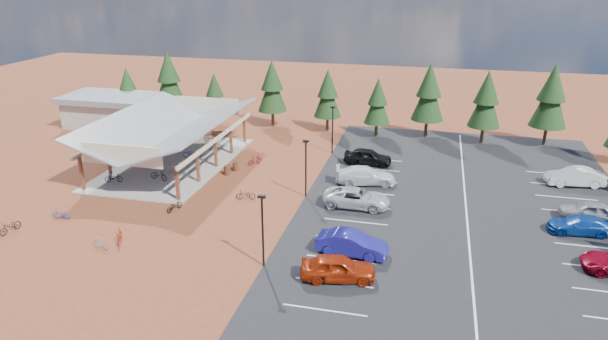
% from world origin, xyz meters
% --- Properties ---
extents(ground, '(140.00, 140.00, 0.00)m').
position_xyz_m(ground, '(0.00, 0.00, 0.00)').
color(ground, maroon).
rests_on(ground, ground).
extents(asphalt_lot, '(27.00, 44.00, 0.04)m').
position_xyz_m(asphalt_lot, '(18.50, 3.00, 0.02)').
color(asphalt_lot, black).
rests_on(asphalt_lot, ground).
extents(concrete_pad, '(10.60, 18.60, 0.10)m').
position_xyz_m(concrete_pad, '(-10.00, 7.00, 0.05)').
color(concrete_pad, gray).
rests_on(concrete_pad, ground).
extents(bike_pavilion, '(11.65, 19.40, 4.97)m').
position_xyz_m(bike_pavilion, '(-10.00, 7.00, 3.82)').
color(bike_pavilion, '#4F3016').
rests_on(bike_pavilion, concrete_pad).
extents(outbuilding, '(11.00, 7.00, 3.90)m').
position_xyz_m(outbuilding, '(-24.00, 18.00, 2.03)').
color(outbuilding, '#ADA593').
rests_on(outbuilding, ground).
extents(lamp_post_0, '(0.50, 0.25, 5.14)m').
position_xyz_m(lamp_post_0, '(5.00, -10.00, 2.98)').
color(lamp_post_0, black).
rests_on(lamp_post_0, ground).
extents(lamp_post_1, '(0.50, 0.25, 5.14)m').
position_xyz_m(lamp_post_1, '(5.00, 2.00, 2.98)').
color(lamp_post_1, black).
rests_on(lamp_post_1, ground).
extents(lamp_post_2, '(0.50, 0.25, 5.14)m').
position_xyz_m(lamp_post_2, '(5.00, 14.00, 2.98)').
color(lamp_post_2, black).
rests_on(lamp_post_2, ground).
extents(trash_bin_0, '(0.60, 0.60, 0.90)m').
position_xyz_m(trash_bin_0, '(-3.58, 5.31, 0.45)').
color(trash_bin_0, '#49291A').
rests_on(trash_bin_0, ground).
extents(trash_bin_1, '(0.60, 0.60, 0.90)m').
position_xyz_m(trash_bin_1, '(-3.17, 6.58, 0.45)').
color(trash_bin_1, '#49291A').
rests_on(trash_bin_1, ground).
extents(pine_0, '(2.88, 2.88, 6.71)m').
position_xyz_m(pine_0, '(-23.34, 21.46, 4.09)').
color(pine_0, '#382314').
rests_on(pine_0, ground).
extents(pine_1, '(3.80, 3.80, 8.86)m').
position_xyz_m(pine_1, '(-18.06, 22.68, 5.41)').
color(pine_1, '#382314').
rests_on(pine_1, ground).
extents(pine_2, '(2.83, 2.83, 6.60)m').
position_xyz_m(pine_2, '(-11.31, 21.38, 4.03)').
color(pine_2, '#382314').
rests_on(pine_2, ground).
extents(pine_3, '(3.56, 3.56, 8.30)m').
position_xyz_m(pine_3, '(-4.20, 22.53, 5.07)').
color(pine_3, '#382314').
rests_on(pine_3, ground).
extents(pine_4, '(3.25, 3.25, 7.58)m').
position_xyz_m(pine_4, '(2.82, 22.08, 4.63)').
color(pine_4, '#382314').
rests_on(pine_4, ground).
extents(pine_5, '(2.99, 2.99, 6.97)m').
position_xyz_m(pine_5, '(8.88, 21.10, 4.25)').
color(pine_5, '#382314').
rests_on(pine_5, ground).
extents(pine_6, '(3.73, 3.73, 8.69)m').
position_xyz_m(pine_6, '(14.52, 22.43, 5.31)').
color(pine_6, '#382314').
rests_on(pine_6, ground).
extents(pine_7, '(3.57, 3.57, 8.33)m').
position_xyz_m(pine_7, '(20.75, 21.39, 5.08)').
color(pine_7, '#382314').
rests_on(pine_7, ground).
extents(pine_8, '(3.93, 3.93, 9.15)m').
position_xyz_m(pine_8, '(27.51, 22.35, 5.59)').
color(pine_8, '#382314').
rests_on(pine_8, ground).
extents(bike_0, '(1.72, 0.97, 0.85)m').
position_xyz_m(bike_0, '(-12.96, 0.80, 0.53)').
color(bike_0, black).
rests_on(bike_0, concrete_pad).
extents(bike_1, '(1.80, 0.81, 1.04)m').
position_xyz_m(bike_1, '(-12.56, 6.44, 0.62)').
color(bike_1, '#9EA2A7').
rests_on(bike_1, concrete_pad).
extents(bike_2, '(1.93, 1.00, 0.97)m').
position_xyz_m(bike_2, '(-11.98, 9.59, 0.58)').
color(bike_2, navy).
rests_on(bike_2, concrete_pad).
extents(bike_3, '(1.58, 0.88, 0.92)m').
position_xyz_m(bike_3, '(-12.50, 12.44, 0.56)').
color(bike_3, maroon).
rests_on(bike_3, concrete_pad).
extents(bike_4, '(2.00, 1.07, 1.00)m').
position_xyz_m(bike_4, '(-9.16, 2.25, 0.60)').
color(bike_4, black).
rests_on(bike_4, concrete_pad).
extents(bike_5, '(1.93, 0.92, 1.12)m').
position_xyz_m(bike_5, '(-8.47, 4.30, 0.66)').
color(bike_5, gray).
rests_on(bike_5, concrete_pad).
extents(bike_6, '(2.01, 1.07, 1.00)m').
position_xyz_m(bike_6, '(-8.81, 8.77, 0.60)').
color(bike_6, navy).
rests_on(bike_6, concrete_pad).
extents(bike_7, '(1.64, 0.96, 0.95)m').
position_xyz_m(bike_7, '(-9.26, 14.65, 0.58)').
color(bike_7, '#9D0D0D').
rests_on(bike_7, concrete_pad).
extents(bike_8, '(0.91, 1.92, 0.97)m').
position_xyz_m(bike_8, '(-15.01, -9.88, 0.48)').
color(bike_8, black).
rests_on(bike_8, ground).
extents(bike_10, '(1.56, 0.66, 0.80)m').
position_xyz_m(bike_10, '(-12.79, -7.00, 0.40)').
color(bike_10, '#142D97').
rests_on(bike_10, ground).
extents(bike_11, '(1.12, 1.83, 1.06)m').
position_xyz_m(bike_11, '(-6.14, -9.38, 0.53)').
color(bike_11, maroon).
rests_on(bike_11, ground).
extents(bike_12, '(1.11, 1.79, 0.89)m').
position_xyz_m(bike_12, '(-4.77, -3.42, 0.44)').
color(bike_12, black).
rests_on(bike_12, ground).
extents(bike_13, '(1.54, 0.85, 0.89)m').
position_xyz_m(bike_13, '(-6.91, -10.53, 0.45)').
color(bike_13, gray).
rests_on(bike_13, ground).
extents(bike_15, '(1.36, 1.60, 0.99)m').
position_xyz_m(bike_15, '(-1.89, 8.62, 0.50)').
color(bike_15, maroon).
rests_on(bike_15, ground).
extents(bike_16, '(1.76, 1.01, 0.88)m').
position_xyz_m(bike_16, '(0.15, 0.12, 0.44)').
color(bike_16, black).
rests_on(bike_16, ground).
extents(car_0, '(5.06, 2.79, 1.63)m').
position_xyz_m(car_0, '(10.13, -10.50, 0.86)').
color(car_0, '#962309').
rests_on(car_0, asphalt_lot).
extents(car_1, '(5.06, 2.17, 1.62)m').
position_xyz_m(car_1, '(10.48, -7.11, 0.85)').
color(car_1, navy).
rests_on(car_1, asphalt_lot).
extents(car_2, '(5.53, 2.57, 1.53)m').
position_xyz_m(car_2, '(9.61, 0.89, 0.81)').
color(car_2, '#B2B7BC').
rests_on(car_2, asphalt_lot).
extents(car_3, '(5.78, 3.22, 1.58)m').
position_xyz_m(car_3, '(9.64, 6.12, 0.83)').
color(car_3, silver).
rests_on(car_3, asphalt_lot).
extents(car_4, '(4.78, 1.96, 1.62)m').
position_xyz_m(car_4, '(9.17, 11.33, 0.85)').
color(car_4, black).
rests_on(car_4, asphalt_lot).
extents(car_7, '(4.74, 2.19, 1.34)m').
position_xyz_m(car_7, '(26.53, 0.08, 0.71)').
color(car_7, navy).
rests_on(car_7, asphalt_lot).
extents(car_8, '(4.57, 2.20, 1.51)m').
position_xyz_m(car_8, '(27.75, 2.71, 0.79)').
color(car_8, gray).
rests_on(car_8, asphalt_lot).
extents(car_9, '(5.23, 2.41, 1.66)m').
position_xyz_m(car_9, '(28.20, 10.23, 0.87)').
color(car_9, silver).
rests_on(car_9, asphalt_lot).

